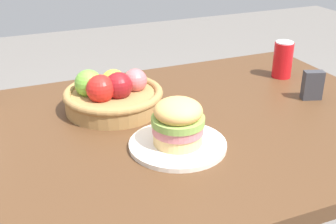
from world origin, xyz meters
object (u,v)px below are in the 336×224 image
soda_can (283,60)px  fruit_basket (112,95)px  plate (178,145)px  sandwich (178,121)px  napkin_holder (314,86)px

soda_can → fruit_basket: bearing=-177.1°
soda_can → fruit_basket: size_ratio=0.43×
plate → soda_can: 0.62m
plate → sandwich: size_ratio=1.86×
plate → sandwich: 0.06m
soda_can → napkin_holder: (-0.03, -0.20, -0.02)m
plate → sandwich: bearing=76.0°
sandwich → plate: bearing=-104.0°
soda_can → sandwich: bearing=-149.9°
plate → fruit_basket: bearing=106.7°
fruit_basket → sandwich: bearing=-73.3°
sandwich → soda_can: 0.62m
fruit_basket → plate: bearing=-73.3°
sandwich → napkin_holder: size_ratio=1.45×
soda_can → fruit_basket: soda_can is taller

